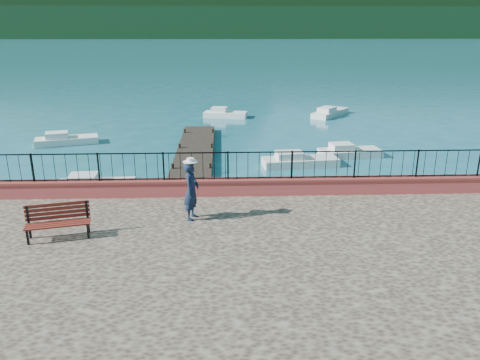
{
  "coord_description": "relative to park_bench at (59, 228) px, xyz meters",
  "views": [
    {
      "loc": [
        -0.5,
        -11.68,
        6.8
      ],
      "look_at": [
        0.05,
        2.0,
        2.3
      ],
      "focal_mm": 35.0,
      "sensor_mm": 36.0,
      "label": 1
    }
  ],
  "objects": [
    {
      "name": "foothills",
      "position": [
        5.05,
        359.6,
        20.51
      ],
      "size": [
        900.0,
        120.0,
        44.0
      ],
      "primitive_type": "cube",
      "color": "black",
      "rests_on": "ground"
    },
    {
      "name": "boat_5",
      "position": [
        13.26,
        24.87,
        -1.09
      ],
      "size": [
        3.67,
        4.22,
        0.8
      ],
      "primitive_type": "cube",
      "rotation": [
        0.0,
        0.0,
        0.91
      ],
      "color": "silver",
      "rests_on": "ground"
    },
    {
      "name": "boat_3",
      "position": [
        -4.86,
        16.02,
        -1.09
      ],
      "size": [
        3.84,
        2.28,
        0.8
      ],
      "primitive_type": "cube",
      "rotation": [
        0.0,
        0.0,
        0.29
      ],
      "color": "white",
      "rests_on": "ground"
    },
    {
      "name": "companion_hill",
      "position": [
        225.05,
        559.6,
        -1.49
      ],
      "size": [
        448.0,
        384.0,
        180.0
      ],
      "primitive_type": "ellipsoid",
      "color": "#142D23",
      "rests_on": "ground"
    },
    {
      "name": "dock",
      "position": [
        3.05,
        11.6,
        -1.34
      ],
      "size": [
        2.0,
        16.0,
        0.3
      ],
      "primitive_type": "cube",
      "color": "#2D231C",
      "rests_on": "ground"
    },
    {
      "name": "boat_1",
      "position": [
        8.55,
        10.77,
        -1.09
      ],
      "size": [
        3.94,
        1.73,
        0.8
      ],
      "primitive_type": "cube",
      "rotation": [
        0.0,
        0.0,
        0.11
      ],
      "color": "silver",
      "rests_on": "ground"
    },
    {
      "name": "boat_2",
      "position": [
        11.55,
        12.43,
        -1.09
      ],
      "size": [
        3.47,
        1.73,
        0.8
      ],
      "primitive_type": "cube",
      "rotation": [
        0.0,
        0.0,
        0.13
      ],
      "color": "silver",
      "rests_on": "ground"
    },
    {
      "name": "railing",
      "position": [
        5.05,
        3.3,
        0.77
      ],
      "size": [
        27.0,
        0.05,
        0.95
      ],
      "primitive_type": "cube",
      "color": "black",
      "rests_on": "parapet"
    },
    {
      "name": "boat_4",
      "position": [
        4.86,
        24.51,
        -1.09
      ],
      "size": [
        3.5,
        1.9,
        0.8
      ],
      "primitive_type": "cube",
      "rotation": [
        0.0,
        0.0,
        -0.19
      ],
      "color": "white",
      "rests_on": "ground"
    },
    {
      "name": "parapet",
      "position": [
        5.05,
        3.3,
        0.0
      ],
      "size": [
        28.0,
        0.46,
        0.58
      ],
      "primitive_type": "cube",
      "color": "#AF423F",
      "rests_on": "promenade"
    },
    {
      "name": "boat_0",
      "position": [
        -0.93,
        7.28,
        -1.09
      ],
      "size": [
        3.37,
        1.51,
        0.8
      ],
      "primitive_type": "cube",
      "rotation": [
        0.0,
        0.0,
        0.06
      ],
      "color": "silver",
      "rests_on": "ground"
    },
    {
      "name": "ground",
      "position": [
        5.05,
        -0.4,
        -1.49
      ],
      "size": [
        2000.0,
        2000.0,
        0.0
      ],
      "primitive_type": "plane",
      "color": "#19596B",
      "rests_on": "ground"
    },
    {
      "name": "far_forest",
      "position": [
        5.05,
        299.6,
        7.51
      ],
      "size": [
        900.0,
        60.0,
        18.0
      ],
      "primitive_type": "cube",
      "color": "black",
      "rests_on": "ground"
    },
    {
      "name": "person",
      "position": [
        3.62,
        1.22,
        0.61
      ],
      "size": [
        0.58,
        0.74,
        1.8
      ],
      "primitive_type": "imported",
      "rotation": [
        0.0,
        0.0,
        1.32
      ],
      "color": "#111D33",
      "rests_on": "promenade"
    },
    {
      "name": "park_bench",
      "position": [
        0.0,
        0.0,
        0.0
      ],
      "size": [
        1.8,
        0.94,
        0.95
      ],
      "rotation": [
        0.0,
        0.0,
        0.23
      ],
      "color": "black",
      "rests_on": "promenade"
    },
    {
      "name": "hat",
      "position": [
        3.62,
        1.22,
        1.57
      ],
      "size": [
        0.44,
        0.44,
        0.12
      ],
      "primitive_type": "cylinder",
      "color": "white",
      "rests_on": "person"
    }
  ]
}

